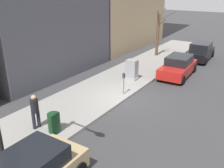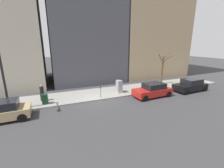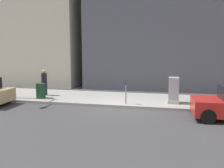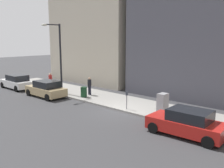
{
  "view_description": "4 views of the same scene",
  "coord_description": "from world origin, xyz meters",
  "px_view_note": "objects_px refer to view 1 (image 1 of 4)",
  "views": [
    {
      "loc": [
        -6.68,
        11.69,
        6.32
      ],
      "look_at": [
        0.02,
        1.52,
        1.54
      ],
      "focal_mm": 40.0,
      "sensor_mm": 36.0,
      "label": 1
    },
    {
      "loc": [
        -13.68,
        4.22,
        5.58
      ],
      "look_at": [
        0.92,
        -1.9,
        1.37
      ],
      "focal_mm": 24.0,
      "sensor_mm": 36.0,
      "label": 2
    },
    {
      "loc": [
        -12.73,
        -2.68,
        3.14
      ],
      "look_at": [
        1.87,
        0.69,
        1.02
      ],
      "focal_mm": 40.0,
      "sensor_mm": 36.0,
      "label": 3
    },
    {
      "loc": [
        -13.45,
        -11.76,
        5.31
      ],
      "look_at": [
        1.56,
        2.08,
        1.59
      ],
      "focal_mm": 40.0,
      "sensor_mm": 36.0,
      "label": 4
    }
  ],
  "objects_px": {
    "utility_box": "(132,70)",
    "parking_meter": "(124,81)",
    "bare_tree": "(158,33)",
    "parked_car_black": "(200,52)",
    "trash_bin": "(54,123)",
    "parked_car_red": "(178,66)",
    "pedestrian_near_meter": "(35,110)"
  },
  "relations": [
    {
      "from": "parked_car_black",
      "to": "pedestrian_near_meter",
      "type": "height_order",
      "value": "pedestrian_near_meter"
    },
    {
      "from": "parked_car_black",
      "to": "trash_bin",
      "type": "relative_size",
      "value": 4.74
    },
    {
      "from": "parked_car_red",
      "to": "parking_meter",
      "type": "height_order",
      "value": "parked_car_red"
    },
    {
      "from": "parking_meter",
      "to": "trash_bin",
      "type": "height_order",
      "value": "parking_meter"
    },
    {
      "from": "parked_car_black",
      "to": "bare_tree",
      "type": "relative_size",
      "value": 0.98
    },
    {
      "from": "trash_bin",
      "to": "pedestrian_near_meter",
      "type": "xyz_separation_m",
      "value": [
        0.92,
        0.24,
        0.49
      ]
    },
    {
      "from": "parking_meter",
      "to": "bare_tree",
      "type": "relative_size",
      "value": 0.31
    },
    {
      "from": "trash_bin",
      "to": "utility_box",
      "type": "bearing_deg",
      "value": -87.09
    },
    {
      "from": "parked_car_red",
      "to": "parking_meter",
      "type": "bearing_deg",
      "value": 72.84
    },
    {
      "from": "parked_car_red",
      "to": "pedestrian_near_meter",
      "type": "relative_size",
      "value": 2.57
    },
    {
      "from": "parked_car_black",
      "to": "parking_meter",
      "type": "xyz_separation_m",
      "value": [
        1.58,
        11.05,
        0.24
      ]
    },
    {
      "from": "bare_tree",
      "to": "parked_car_black",
      "type": "bearing_deg",
      "value": -160.34
    },
    {
      "from": "parked_car_red",
      "to": "parked_car_black",
      "type": "bearing_deg",
      "value": -93.47
    },
    {
      "from": "trash_bin",
      "to": "pedestrian_near_meter",
      "type": "relative_size",
      "value": 0.54
    },
    {
      "from": "utility_box",
      "to": "trash_bin",
      "type": "xyz_separation_m",
      "value": [
        -0.4,
        7.88,
        -0.25
      ]
    },
    {
      "from": "utility_box",
      "to": "parking_meter",
      "type": "bearing_deg",
      "value": 108.56
    },
    {
      "from": "utility_box",
      "to": "bare_tree",
      "type": "height_order",
      "value": "bare_tree"
    },
    {
      "from": "parked_car_black",
      "to": "parked_car_red",
      "type": "bearing_deg",
      "value": 86.75
    },
    {
      "from": "utility_box",
      "to": "trash_bin",
      "type": "distance_m",
      "value": 7.89
    },
    {
      "from": "trash_bin",
      "to": "parked_car_black",
      "type": "bearing_deg",
      "value": -97.05
    },
    {
      "from": "trash_bin",
      "to": "pedestrian_near_meter",
      "type": "height_order",
      "value": "pedestrian_near_meter"
    },
    {
      "from": "parked_car_black",
      "to": "trash_bin",
      "type": "distance_m",
      "value": 16.52
    },
    {
      "from": "parked_car_black",
      "to": "utility_box",
      "type": "xyz_separation_m",
      "value": [
        2.43,
        8.52,
        0.11
      ]
    },
    {
      "from": "utility_box",
      "to": "trash_bin",
      "type": "bearing_deg",
      "value": 92.91
    },
    {
      "from": "bare_tree",
      "to": "trash_bin",
      "type": "xyz_separation_m",
      "value": [
        -1.66,
        15.08,
        -1.64
      ]
    },
    {
      "from": "trash_bin",
      "to": "parked_car_red",
      "type": "bearing_deg",
      "value": -100.0
    },
    {
      "from": "parked_car_red",
      "to": "bare_tree",
      "type": "xyz_separation_m",
      "value": [
        3.57,
        -4.24,
        1.51
      ]
    },
    {
      "from": "parked_car_red",
      "to": "bare_tree",
      "type": "distance_m",
      "value": 5.75
    },
    {
      "from": "parked_car_red",
      "to": "bare_tree",
      "type": "height_order",
      "value": "bare_tree"
    },
    {
      "from": "bare_tree",
      "to": "utility_box",
      "type": "bearing_deg",
      "value": 99.96
    },
    {
      "from": "parked_car_black",
      "to": "pedestrian_near_meter",
      "type": "distance_m",
      "value": 16.89
    },
    {
      "from": "bare_tree",
      "to": "parking_meter",
      "type": "bearing_deg",
      "value": 102.26
    }
  ]
}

